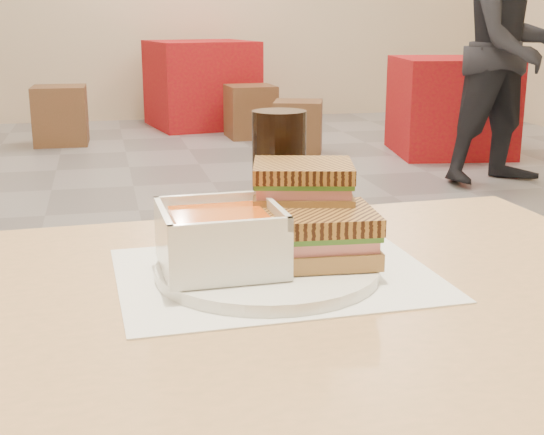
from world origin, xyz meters
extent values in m
cube|color=tan|center=(-0.12, -2.07, 0.73)|extent=(1.23, 0.75, 0.03)
cylinder|color=tan|center=(0.42, -1.75, 0.36)|extent=(0.06, 0.06, 0.72)
cube|color=white|center=(0.01, -2.00, 0.75)|extent=(0.38, 0.30, 0.00)
cylinder|color=white|center=(0.00, -2.01, 0.76)|extent=(0.26, 0.26, 0.01)
cube|color=white|center=(-0.05, -2.01, 0.79)|extent=(0.14, 0.14, 0.06)
cube|color=#D34909|center=(-0.05, -2.01, 0.83)|extent=(0.11, 0.11, 0.01)
cube|color=white|center=(0.01, -2.01, 0.83)|extent=(0.01, 0.13, 0.02)
cube|color=white|center=(-0.12, -2.01, 0.83)|extent=(0.01, 0.13, 0.02)
cube|color=white|center=(-0.05, -1.94, 0.83)|extent=(0.13, 0.01, 0.02)
cube|color=white|center=(-0.05, -2.07, 0.83)|extent=(0.13, 0.01, 0.02)
cube|color=#AA8346|center=(0.06, -2.01, 0.78)|extent=(0.14, 0.12, 0.02)
cube|color=#C8757A|center=(0.06, -2.01, 0.79)|extent=(0.13, 0.11, 0.01)
cube|color=#386B23|center=(0.06, -2.01, 0.80)|extent=(0.14, 0.12, 0.01)
cube|color=olive|center=(0.06, -2.01, 0.82)|extent=(0.14, 0.12, 0.02)
cube|color=#AA8346|center=(0.06, -1.94, 0.83)|extent=(0.14, 0.13, 0.02)
cube|color=#C8757A|center=(0.06, -1.94, 0.84)|extent=(0.13, 0.12, 0.01)
cube|color=#386B23|center=(0.06, -1.94, 0.85)|extent=(0.14, 0.12, 0.01)
cube|color=olive|center=(0.06, -1.94, 0.86)|extent=(0.14, 0.13, 0.02)
cylinder|color=black|center=(0.07, -1.79, 0.83)|extent=(0.08, 0.08, 0.17)
cube|color=#A01C15|center=(2.46, 2.51, 0.37)|extent=(0.95, 0.95, 0.73)
cube|color=#A01C15|center=(0.78, 4.40, 0.40)|extent=(1.06, 1.06, 0.81)
cube|color=brown|center=(1.31, 2.76, 0.20)|extent=(0.46, 0.46, 0.41)
cube|color=brown|center=(2.86, 2.86, 0.21)|extent=(0.47, 0.47, 0.41)
cube|color=brown|center=(-0.50, 3.62, 0.24)|extent=(0.44, 0.44, 0.48)
cube|color=brown|center=(1.11, 3.62, 0.23)|extent=(0.42, 0.42, 0.45)
imported|color=black|center=(2.35, 1.45, 0.85)|extent=(0.95, 0.82, 1.70)
camera|label=1|loc=(-0.18, -2.81, 1.05)|focal=49.34mm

